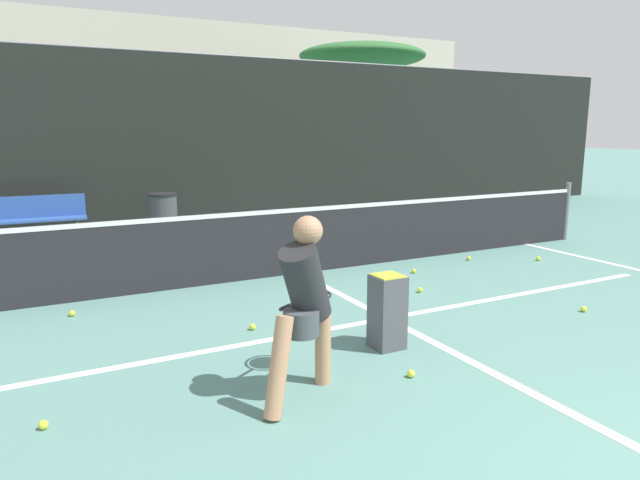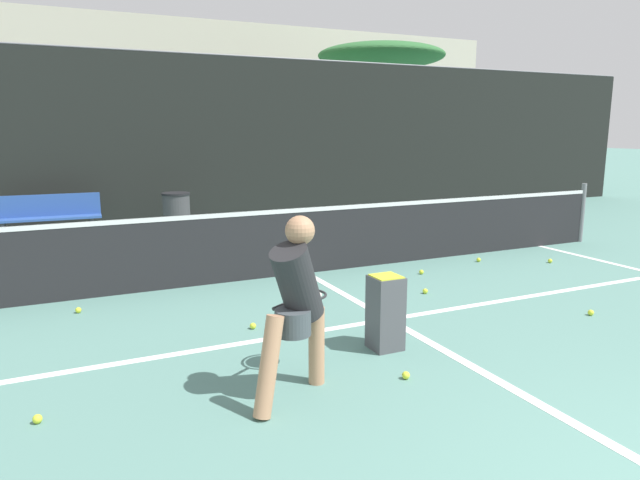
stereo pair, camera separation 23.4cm
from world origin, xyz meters
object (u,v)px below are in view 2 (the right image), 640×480
(player_practicing, at_px, (296,300))
(trash_bin, at_px, (177,214))
(ball_hopper, at_px, (386,311))
(courtside_bench, at_px, (48,216))
(parked_car, at_px, (133,185))

(player_practicing, relative_size, trash_bin, 1.71)
(ball_hopper, relative_size, trash_bin, 0.86)
(courtside_bench, bearing_deg, ball_hopper, -65.74)
(player_practicing, relative_size, courtside_bench, 0.78)
(courtside_bench, bearing_deg, parked_car, 65.96)
(ball_hopper, bearing_deg, trash_bin, 95.12)
(courtside_bench, distance_m, trash_bin, 2.28)
(trash_bin, height_order, parked_car, parked_car)
(player_practicing, bearing_deg, ball_hopper, -6.12)
(courtside_bench, xyz_separation_m, trash_bin, (2.26, -0.33, -0.06))
(player_practicing, height_order, courtside_bench, player_practicing)
(trash_bin, relative_size, parked_car, 0.19)
(player_practicing, xyz_separation_m, ball_hopper, (1.13, 0.53, -0.40))
(courtside_bench, xyz_separation_m, parked_car, (2.00, 4.06, 0.12))
(trash_bin, xyz_separation_m, parked_car, (-0.26, 4.39, 0.18))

